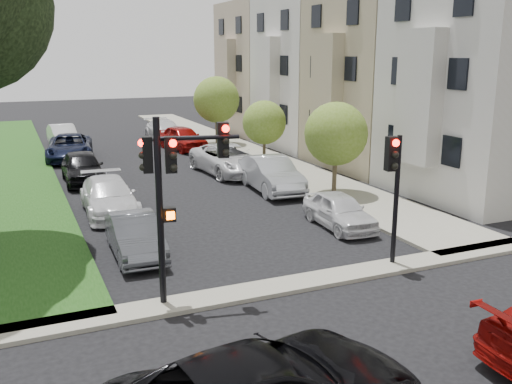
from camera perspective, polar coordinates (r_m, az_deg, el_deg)
name	(u,v)px	position (r m, az deg, el deg)	size (l,w,h in m)	color
ground	(337,315)	(14.57, 8.06, -12.04)	(140.00, 140.00, 0.00)	black
sidewalk_right	(235,148)	(38.21, -2.12, 4.41)	(3.50, 44.00, 0.12)	gray
sidewalk_cross	(299,283)	(16.12, 4.32, -9.07)	(60.00, 1.00, 0.12)	gray
house_a	(494,37)	(27.27, 22.71, 14.09)	(7.70, 7.55, 15.97)	#A39F88
house_b	(388,40)	(32.96, 13.06, 14.56)	(7.70, 7.55, 15.97)	tan
house_c	(319,42)	(39.26, 6.37, 14.66)	(7.70, 7.55, 15.97)	beige
house_d	(272,44)	(45.92, 1.57, 14.61)	(7.70, 7.55, 15.97)	gray
small_tree_a	(336,134)	(25.48, 7.99, 5.77)	(2.81, 2.81, 4.22)	#403529
small_tree_b	(264,123)	(32.23, 0.83, 6.96)	(2.47, 2.47, 3.70)	#403529
small_tree_c	(216,100)	(39.48, -3.98, 9.20)	(3.15, 3.15, 4.73)	#403529
traffic_signal_main	(173,177)	(14.12, -8.26, 1.47)	(2.37, 0.65, 4.84)	black
traffic_signal_secondary	(394,177)	(17.11, 13.61, 1.51)	(0.51, 0.42, 3.99)	black
car_parked_0	(339,211)	(21.21, 8.34, -1.84)	(1.52, 3.79, 1.29)	silver
car_parked_1	(271,174)	(26.44, 1.52, 1.79)	(1.70, 4.89, 1.61)	#999BA0
car_parked_2	(228,159)	(30.29, -2.81, 3.28)	(2.58, 5.59, 1.55)	silver
car_parked_3	(183,138)	(38.09, -7.34, 5.38)	(1.86, 4.63, 1.58)	maroon
car_parked_4	(165,131)	(42.25, -9.11, 6.09)	(2.08, 5.12, 1.49)	silver
car_parked_5	(135,236)	(18.52, -12.03, -4.29)	(1.40, 4.00, 1.32)	#3F4247
car_parked_6	(109,197)	(23.48, -14.50, -0.44)	(1.99, 4.88, 1.42)	silver
car_parked_7	(83,167)	(29.40, -16.95, 2.38)	(1.86, 4.61, 1.57)	black
car_parked_8	(70,147)	(35.99, -18.13, 4.28)	(2.55, 5.52, 1.54)	black
car_parked_9	(63,135)	(41.47, -18.75, 5.37)	(1.56, 4.47, 1.47)	silver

